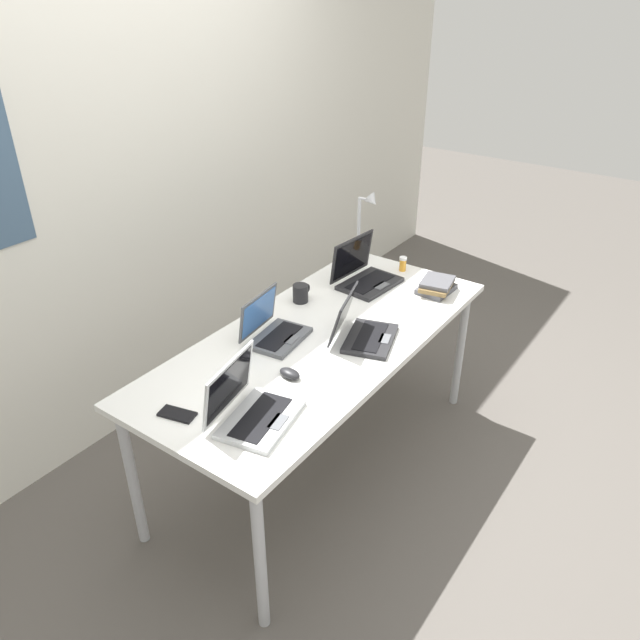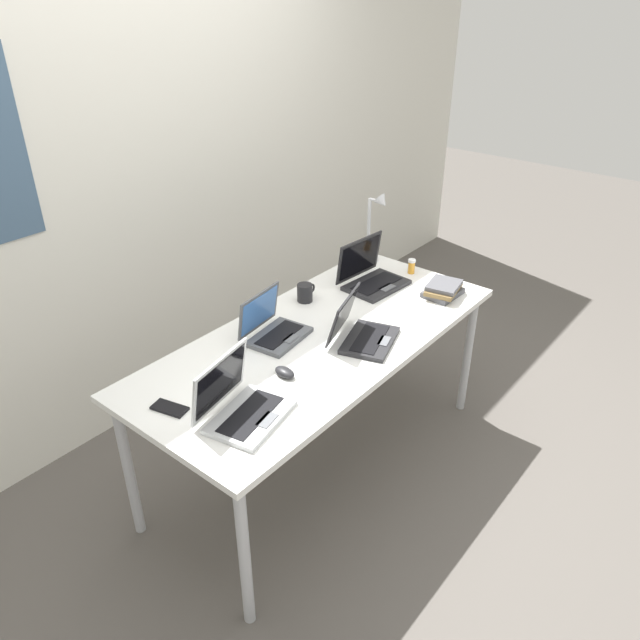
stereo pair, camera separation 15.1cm
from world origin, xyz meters
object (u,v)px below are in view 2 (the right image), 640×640
at_px(laptop_front_right, 241,405).
at_px(laptop_back_left, 273,329).
at_px(laptop_center, 362,332).
at_px(coffee_mug, 305,293).
at_px(laptop_back_right, 371,276).
at_px(pill_bottle, 412,266).
at_px(book_stack, 443,289).
at_px(desk_lamp, 374,228).
at_px(cell_phone, 170,408).
at_px(computer_mouse, 285,372).

height_order(laptop_front_right, laptop_back_left, laptop_front_right).
relative_size(laptop_center, coffee_mug, 3.12).
height_order(laptop_back_right, coffee_mug, laptop_back_right).
xyz_separation_m(laptop_front_right, laptop_back_left, (0.48, 0.29, -0.00)).
bearing_deg(coffee_mug, laptop_front_right, -154.12).
xyz_separation_m(laptop_back_right, coffee_mug, (-0.35, 0.15, -0.00)).
bearing_deg(coffee_mug, pill_bottle, -21.41).
relative_size(pill_bottle, coffee_mug, 0.70).
bearing_deg(pill_bottle, book_stack, -115.00).
bearing_deg(desk_lamp, laptop_back_right, -146.65).
bearing_deg(cell_phone, laptop_front_right, -72.83).
distance_m(laptop_back_left, laptop_back_right, 0.70).
bearing_deg(cell_phone, computer_mouse, -37.61).
height_order(laptop_center, cell_phone, laptop_center).
bearing_deg(coffee_mug, book_stack, -46.04).
xyz_separation_m(laptop_back_left, pill_bottle, (0.95, -0.12, -0.00)).
bearing_deg(computer_mouse, pill_bottle, 10.30).
relative_size(laptop_center, pill_bottle, 4.47).
height_order(cell_phone, pill_bottle, pill_bottle).
bearing_deg(laptop_back_right, book_stack, -69.40).
xyz_separation_m(cell_phone, book_stack, (1.45, -0.33, 0.03)).
xyz_separation_m(book_stack, coffee_mug, (-0.48, 0.50, 0.01)).
relative_size(laptop_front_right, laptop_back_left, 1.21).
distance_m(laptop_front_right, laptop_center, 0.70).
bearing_deg(pill_bottle, coffee_mug, 158.59).
bearing_deg(coffee_mug, laptop_center, -106.58).
bearing_deg(desk_lamp, laptop_front_right, -163.80).
distance_m(laptop_back_left, laptop_center, 0.39).
height_order(desk_lamp, laptop_center, desk_lamp).
distance_m(laptop_center, coffee_mug, 0.45).
relative_size(laptop_center, book_stack, 1.53).
relative_size(computer_mouse, coffee_mug, 0.85).
bearing_deg(laptop_back_right, laptop_front_right, -167.86).
height_order(computer_mouse, coffee_mug, coffee_mug).
bearing_deg(coffee_mug, laptop_back_left, -162.21).
relative_size(cell_phone, pill_bottle, 1.72).
distance_m(laptop_back_left, computer_mouse, 0.31).
height_order(laptop_back_left, laptop_back_right, laptop_back_right).
height_order(desk_lamp, laptop_back_right, desk_lamp).
height_order(laptop_front_right, book_stack, laptop_front_right).
bearing_deg(laptop_front_right, coffee_mug, 25.88).
bearing_deg(pill_bottle, laptop_back_right, 161.07).
relative_size(laptop_center, computer_mouse, 3.68).
relative_size(laptop_back_left, computer_mouse, 3.09).
bearing_deg(computer_mouse, book_stack, -3.58).
distance_m(desk_lamp, coffee_mug, 0.61).
relative_size(laptop_back_left, pill_bottle, 3.75).
distance_m(laptop_front_right, cell_phone, 0.28).
relative_size(computer_mouse, pill_bottle, 1.22).
height_order(laptop_back_right, book_stack, laptop_back_right).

